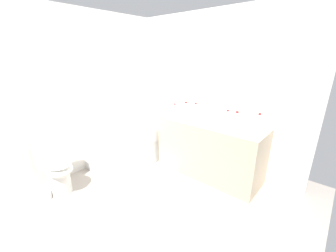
{
  "coord_description": "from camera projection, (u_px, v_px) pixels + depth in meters",
  "views": [
    {
      "loc": [
        -1.59,
        -1.71,
        1.81
      ],
      "look_at": [
        0.58,
        0.17,
        0.82
      ],
      "focal_mm": 22.23,
      "sensor_mm": 36.0,
      "label": 1
    }
  ],
  "objects": [
    {
      "name": "wall_right_mirror",
      "position": [
        210.0,
        92.0,
        3.4
      ],
      "size": [
        0.1,
        3.12,
        2.45
      ],
      "primitive_type": "cube",
      "color": "white",
      "rests_on": "ground_plane"
    },
    {
      "name": "water_bottle_3",
      "position": [
        227.0,
        118.0,
        2.97
      ],
      "size": [
        0.06,
        0.06,
        0.22
      ],
      "color": "silver",
      "rests_on": "vanity_counter"
    },
    {
      "name": "sink_faucet",
      "position": [
        213.0,
        117.0,
        3.24
      ],
      "size": [
        0.12,
        0.15,
        0.07
      ],
      "color": "#AEAEB3",
      "rests_on": "vanity_counter"
    },
    {
      "name": "toilet_paper_roll",
      "position": [
        47.0,
        195.0,
        2.74
      ],
      "size": [
        0.11,
        0.11,
        0.11
      ],
      "primitive_type": "cylinder",
      "color": "white",
      "rests_on": "ground_plane"
    },
    {
      "name": "water_bottle_0",
      "position": [
        236.0,
        120.0,
        2.82
      ],
      "size": [
        0.07,
        0.07,
        0.24
      ],
      "color": "silver",
      "rests_on": "vanity_counter"
    },
    {
      "name": "ground_plane",
      "position": [
        149.0,
        197.0,
        2.78
      ],
      "size": [
        3.74,
        3.74,
        0.0
      ],
      "primitive_type": "plane",
      "color": "#9E9389"
    },
    {
      "name": "drinking_glass_1",
      "position": [
        245.0,
        126.0,
        2.83
      ],
      "size": [
        0.08,
        0.08,
        0.08
      ],
      "primitive_type": "cylinder",
      "color": "white",
      "rests_on": "vanity_counter"
    },
    {
      "name": "vanity_counter",
      "position": [
        209.0,
        148.0,
        3.23
      ],
      "size": [
        0.63,
        1.59,
        0.85
      ],
      "primitive_type": "cube",
      "color": "tan",
      "rests_on": "ground_plane"
    },
    {
      "name": "bath_mat",
      "position": [
        155.0,
        173.0,
        3.34
      ],
      "size": [
        0.6,
        0.41,
        0.01
      ],
      "primitive_type": "cube",
      "color": "white",
      "rests_on": "ground_plane"
    },
    {
      "name": "toilet",
      "position": [
        57.0,
        169.0,
        2.79
      ],
      "size": [
        0.39,
        0.51,
        0.69
      ],
      "rotation": [
        0.0,
        0.0,
        -1.62
      ],
      "color": "white",
      "rests_on": "ground_plane"
    },
    {
      "name": "water_bottle_4",
      "position": [
        175.0,
        109.0,
        3.48
      ],
      "size": [
        0.06,
        0.06,
        0.19
      ],
      "color": "silver",
      "rests_on": "vanity_counter"
    },
    {
      "name": "bathtub",
      "position": [
        133.0,
        144.0,
        3.7
      ],
      "size": [
        1.47,
        0.77,
        1.31
      ],
      "color": "silver",
      "rests_on": "ground_plane"
    },
    {
      "name": "water_bottle_2",
      "position": [
        186.0,
        110.0,
        3.35
      ],
      "size": [
        0.07,
        0.07,
        0.25
      ],
      "color": "silver",
      "rests_on": "vanity_counter"
    },
    {
      "name": "water_bottle_5",
      "position": [
        195.0,
        111.0,
        3.25
      ],
      "size": [
        0.06,
        0.06,
        0.25
      ],
      "color": "silver",
      "rests_on": "vanity_counter"
    },
    {
      "name": "drinking_glass_0",
      "position": [
        252.0,
        129.0,
        2.71
      ],
      "size": [
        0.06,
        0.06,
        0.08
      ],
      "primitive_type": "cylinder",
      "color": "white",
      "rests_on": "vanity_counter"
    },
    {
      "name": "water_bottle_1",
      "position": [
        258.0,
        123.0,
        2.69
      ],
      "size": [
        0.06,
        0.06,
        0.25
      ],
      "color": "silver",
      "rests_on": "vanity_counter"
    },
    {
      "name": "sink_basin",
      "position": [
        208.0,
        120.0,
        3.12
      ],
      "size": [
        0.29,
        0.29,
        0.05
      ],
      "primitive_type": "cylinder",
      "color": "white",
      "rests_on": "vanity_counter"
    },
    {
      "name": "wall_back_tiled",
      "position": [
        84.0,
        94.0,
        3.26
      ],
      "size": [
        3.14,
        0.1,
        2.45
      ],
      "primitive_type": "cube",
      "color": "white",
      "rests_on": "ground_plane"
    },
    {
      "name": "drinking_glass_2",
      "position": [
        180.0,
        112.0,
        3.49
      ],
      "size": [
        0.07,
        0.07,
        0.1
      ],
      "primitive_type": "cylinder",
      "color": "white",
      "rests_on": "vanity_counter"
    }
  ]
}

